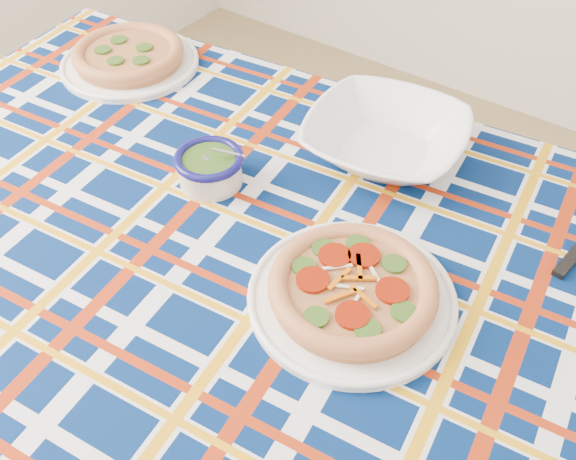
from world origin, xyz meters
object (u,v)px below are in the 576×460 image
Objects in this scene: pesto_bowl at (210,166)px; serving_bowl at (386,138)px; dining_table at (256,276)px; main_focaccia_plate at (353,288)px.

pesto_bowl reaches higher than serving_bowl.
pesto_bowl reaches higher than dining_table.
pesto_bowl reaches higher than main_focaccia_plate.
serving_bowl is (-0.14, 0.34, 0.00)m from main_focaccia_plate.
serving_bowl is at bearing 49.71° from pesto_bowl.
pesto_bowl is 0.33m from serving_bowl.
main_focaccia_plate is 1.09× the size of serving_bowl.
pesto_bowl is at bearing -130.29° from serving_bowl.
dining_table is 0.21m from pesto_bowl.
main_focaccia_plate is at bearing -14.15° from pesto_bowl.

